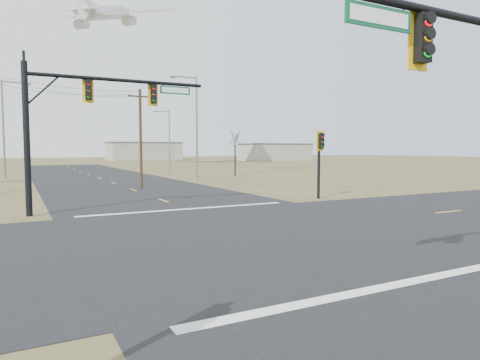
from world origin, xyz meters
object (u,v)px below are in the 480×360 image
mast_arm_far (86,108)px  streetlight_a (195,122)px  streetlight_c (6,124)px  bare_tree_c (235,138)px  pedestal_signal_ne (320,149)px  streetlight_b (168,137)px  utility_pole_near (141,137)px

mast_arm_far → streetlight_a: size_ratio=0.84×
mast_arm_far → streetlight_c: (-4.23, 31.47, 0.69)m
bare_tree_c → streetlight_c: bearing=164.6°
pedestal_signal_ne → bare_tree_c: bare_tree_c is taller
pedestal_signal_ne → streetlight_a: bearing=94.7°
streetlight_a → streetlight_c: 21.59m
streetlight_b → streetlight_c: (-20.93, -5.61, 1.17)m
pedestal_signal_ne → utility_pole_near: 15.52m
pedestal_signal_ne → bare_tree_c: bearing=78.4°
bare_tree_c → streetlight_b: bearing=110.1°
utility_pole_near → streetlight_b: streetlight_b is taller
utility_pole_near → streetlight_c: 22.19m
streetlight_b → mast_arm_far: bearing=-139.0°
streetlight_c → pedestal_signal_ne: bearing=-76.9°
pedestal_signal_ne → streetlight_a: size_ratio=0.41×
mast_arm_far → bare_tree_c: 32.44m
mast_arm_far → bare_tree_c: (21.33, 24.42, -0.76)m
mast_arm_far → streetlight_c: 31.76m
streetlight_b → streetlight_c: 21.70m
mast_arm_far → streetlight_a: 24.68m
pedestal_signal_ne → streetlight_b: bearing=90.0°
streetlight_a → streetlight_b: 17.13m
utility_pole_near → streetlight_b: 27.40m
streetlight_c → bare_tree_c: (25.56, -7.04, -1.46)m
mast_arm_far → utility_pole_near: utility_pole_near is taller
pedestal_signal_ne → streetlight_c: streetlight_c is taller
pedestal_signal_ne → streetlight_a: streetlight_a is taller
streetlight_a → streetlight_b: streetlight_a is taller
pedestal_signal_ne → streetlight_b: streetlight_b is taller
bare_tree_c → utility_pole_near: bearing=-140.7°
utility_pole_near → streetlight_a: size_ratio=0.74×
streetlight_c → bare_tree_c: streetlight_c is taller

